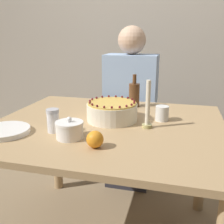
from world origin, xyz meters
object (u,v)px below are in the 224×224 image
(candle, at_px, (148,109))
(person_man_blue_shirt, at_px, (130,118))
(sugar_bowl, at_px, (70,130))
(sugar_shaker, at_px, (53,120))
(cake, at_px, (112,111))
(bottle, at_px, (134,94))

(candle, height_order, person_man_blue_shirt, person_man_blue_shirt)
(sugar_bowl, bearing_deg, sugar_shaker, 154.00)
(cake, height_order, sugar_shaker, sugar_shaker)
(cake, xyz_separation_m, candle, (0.20, -0.07, 0.05))
(sugar_shaker, height_order, candle, candle)
(cake, relative_size, candle, 1.13)
(sugar_bowl, bearing_deg, person_man_blue_shirt, 83.81)
(sugar_shaker, relative_size, person_man_blue_shirt, 0.09)
(cake, bearing_deg, sugar_bowl, -111.98)
(sugar_shaker, xyz_separation_m, bottle, (0.30, 0.56, 0.02))
(sugar_bowl, relative_size, bottle, 0.60)
(sugar_shaker, bearing_deg, bottle, 62.25)
(sugar_bowl, relative_size, person_man_blue_shirt, 0.10)
(sugar_shaker, distance_m, bottle, 0.64)
(sugar_bowl, height_order, sugar_shaker, sugar_shaker)
(cake, height_order, bottle, bottle)
(cake, relative_size, person_man_blue_shirt, 0.22)
(sugar_shaker, relative_size, candle, 0.47)
(candle, bearing_deg, cake, 160.49)
(sugar_shaker, bearing_deg, person_man_blue_shirt, 76.80)
(bottle, bearing_deg, sugar_shaker, -117.75)
(candle, height_order, bottle, candle)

